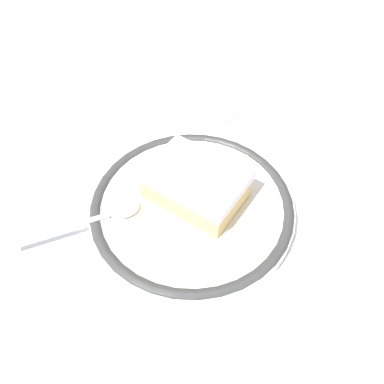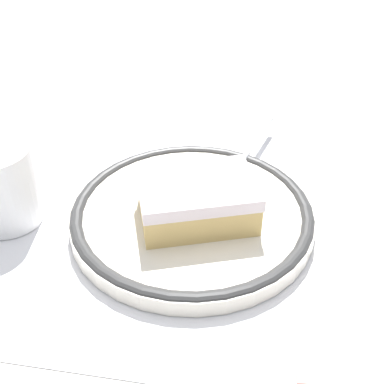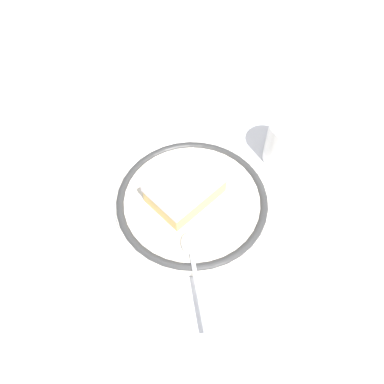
% 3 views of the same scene
% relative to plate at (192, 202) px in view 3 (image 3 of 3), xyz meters
% --- Properties ---
extents(ground_plane, '(2.40, 2.40, 0.00)m').
position_rel_plate_xyz_m(ground_plane, '(-0.02, -0.01, -0.01)').
color(ground_plane, '#B7B2A8').
extents(placemat, '(0.47, 0.36, 0.00)m').
position_rel_plate_xyz_m(placemat, '(-0.02, -0.01, -0.01)').
color(placemat, white).
rests_on(placemat, ground_plane).
extents(plate, '(0.22, 0.22, 0.02)m').
position_rel_plate_xyz_m(plate, '(0.00, 0.00, 0.00)').
color(plate, silver).
rests_on(plate, placemat).
extents(cake_slice, '(0.12, 0.10, 0.04)m').
position_rel_plate_xyz_m(cake_slice, '(-0.01, 0.01, 0.02)').
color(cake_slice, '#DBB76B').
rests_on(cake_slice, plate).
extents(spoon, '(0.05, 0.14, 0.01)m').
position_rel_plate_xyz_m(spoon, '(-0.04, -0.09, 0.01)').
color(spoon, silver).
rests_on(spoon, plate).
extents(cup, '(0.06, 0.06, 0.07)m').
position_rel_plate_xyz_m(cup, '(0.17, 0.02, 0.02)').
color(cup, white).
rests_on(cup, placemat).
extents(napkin, '(0.14, 0.15, 0.00)m').
position_rel_plate_xyz_m(napkin, '(-0.17, 0.04, -0.01)').
color(napkin, white).
rests_on(napkin, placemat).
extents(sugar_packet, '(0.05, 0.03, 0.01)m').
position_rel_plate_xyz_m(sugar_packet, '(-0.12, 0.14, -0.01)').
color(sugar_packet, '#E5998C').
rests_on(sugar_packet, placemat).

